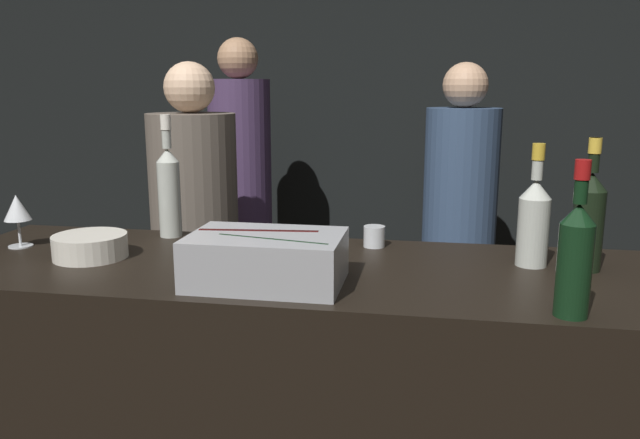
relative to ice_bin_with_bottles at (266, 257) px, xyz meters
name	(u,v)px	position (x,y,z in m)	size (l,w,h in m)	color
wall_back_chalkboard	(386,114)	(0.10, 2.45, 0.24)	(6.40, 0.06, 2.80)	black
ice_bin_with_bottles	(266,257)	(0.00, 0.00, 0.00)	(0.36, 0.24, 0.12)	#9EA0A5
bowl_white	(90,245)	(-0.54, 0.14, -0.03)	(0.20, 0.20, 0.07)	silver
wine_glass	(17,209)	(-0.81, 0.21, 0.05)	(0.08, 0.08, 0.16)	silver
candle_votive	(374,236)	(0.22, 0.40, -0.03)	(0.06, 0.06, 0.06)	silver
white_wine_bottle	(169,187)	(-0.43, 0.42, 0.09)	(0.07, 0.07, 0.38)	#B2B7AD
red_wine_bottle_burgundy	(575,254)	(0.68, -0.10, 0.07)	(0.07, 0.07, 0.32)	black
rose_wine_bottle	(534,219)	(0.65, 0.28, 0.06)	(0.08, 0.08, 0.32)	#B2B7AD
champagne_bottle	(589,217)	(0.78, 0.26, 0.07)	(0.08, 0.08, 0.34)	black
person_in_hoodie	(196,238)	(-0.61, 1.09, -0.24)	(0.37, 0.37, 1.66)	black
person_blond_tee	(241,189)	(-0.62, 1.78, -0.14)	(0.33, 0.33, 1.81)	black
person_grey_polo	(459,219)	(0.52, 1.64, -0.23)	(0.35, 0.35, 1.67)	black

